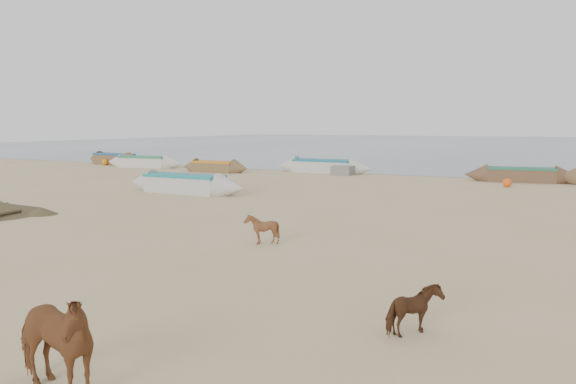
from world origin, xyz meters
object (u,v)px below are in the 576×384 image
Objects in this scene: cow_adult at (50,342)px; near_canoe at (184,184)px; calf_right at (416,311)px; calf_front at (262,229)px.

near_canoe is (-10.33, 15.99, -0.21)m from cow_adult.
calf_right is 0.12× the size of near_canoe.
calf_right is at bearing -36.45° from cow_adult.
calf_right is at bearing 52.57° from calf_front.
cow_adult is 1.99× the size of calf_right.
calf_front is at bearing 57.61° from calf_right.
near_canoe is at bearing 37.77° from cow_adult.
near_canoe reaches higher than calf_front.
near_canoe is at bearing 56.56° from calf_right.
near_canoe is (-8.45, 7.86, 0.02)m from calf_front.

